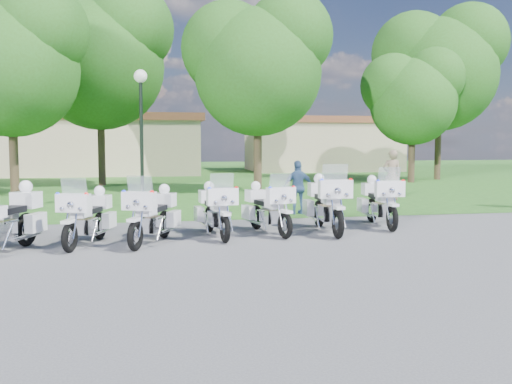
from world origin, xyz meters
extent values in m
plane|color=#4E4E53|center=(0.00, 0.00, 0.00)|extent=(100.00, 100.00, 0.00)
cube|color=#285C1D|center=(0.00, 27.00, 0.00)|extent=(100.00, 48.00, 0.01)
torus|color=black|center=(-5.00, -0.18, 0.35)|extent=(0.39, 0.72, 0.72)
cube|color=silver|center=(-5.32, -1.01, 0.48)|extent=(0.56, 0.69, 0.36)
cube|color=black|center=(-5.21, -0.71, 0.84)|extent=(0.58, 0.75, 0.13)
cube|color=white|center=(-4.76, -0.44, 0.54)|extent=(0.38, 0.59, 0.39)
cube|color=white|center=(-5.36, -0.21, 0.54)|extent=(0.38, 0.59, 0.39)
cube|color=white|center=(-4.99, -0.15, 0.99)|extent=(0.63, 0.58, 0.34)
sphere|color=white|center=(-4.99, -0.15, 1.26)|extent=(0.28, 0.28, 0.28)
torus|color=black|center=(-4.01, -1.12, 0.31)|extent=(0.30, 0.63, 0.63)
torus|color=black|center=(-3.54, 0.40, 0.31)|extent=(0.30, 0.63, 0.63)
cube|color=white|center=(-4.01, -1.14, 0.64)|extent=(0.28, 0.44, 0.07)
cube|color=white|center=(-3.94, -0.91, 0.98)|extent=(0.71, 0.41, 0.37)
cube|color=silver|center=(-3.93, -0.86, 1.31)|extent=(0.53, 0.26, 0.35)
sphere|color=red|center=(-3.67, -1.06, 1.16)|extent=(0.08, 0.08, 0.08)
sphere|color=#1426E5|center=(-4.25, -0.88, 1.16)|extent=(0.08, 0.08, 0.08)
cube|color=silver|center=(-3.77, -0.34, 0.42)|extent=(0.46, 0.59, 0.32)
cube|color=white|center=(-3.83, -0.56, 0.75)|extent=(0.43, 0.55, 0.21)
cube|color=black|center=(-3.69, -0.08, 0.73)|extent=(0.47, 0.65, 0.11)
cube|color=white|center=(-3.31, 0.18, 0.47)|extent=(0.30, 0.51, 0.34)
cube|color=white|center=(-3.85, 0.35, 0.47)|extent=(0.30, 0.51, 0.34)
cube|color=white|center=(-3.53, 0.43, 0.86)|extent=(0.54, 0.49, 0.30)
sphere|color=white|center=(-3.53, 0.43, 1.10)|extent=(0.24, 0.24, 0.24)
torus|color=black|center=(-2.72, -1.19, 0.32)|extent=(0.36, 0.64, 0.64)
torus|color=black|center=(-2.09, 0.31, 0.32)|extent=(0.36, 0.64, 0.64)
cube|color=white|center=(-2.73, -1.21, 0.65)|extent=(0.32, 0.45, 0.07)
cube|color=white|center=(-2.64, -0.99, 1.00)|extent=(0.72, 0.48, 0.38)
cube|color=silver|center=(-2.61, -0.94, 1.34)|extent=(0.54, 0.31, 0.36)
sphere|color=red|center=(-2.38, -1.16, 1.19)|extent=(0.09, 0.09, 0.09)
sphere|color=#1426E5|center=(-2.94, -0.92, 1.19)|extent=(0.09, 0.09, 0.09)
cube|color=silver|center=(-2.40, -0.43, 0.43)|extent=(0.51, 0.62, 0.33)
cube|color=white|center=(-2.49, -0.64, 0.77)|extent=(0.47, 0.58, 0.21)
cube|color=black|center=(-2.29, -0.16, 0.75)|extent=(0.53, 0.67, 0.11)
cube|color=white|center=(-1.88, 0.06, 0.48)|extent=(0.35, 0.53, 0.34)
cube|color=white|center=(-2.41, 0.29, 0.48)|extent=(0.35, 0.53, 0.34)
cube|color=white|center=(-2.08, 0.33, 0.88)|extent=(0.57, 0.53, 0.31)
sphere|color=white|center=(-2.08, 0.33, 1.13)|extent=(0.25, 0.25, 0.25)
torus|color=black|center=(-0.81, -0.60, 0.32)|extent=(0.19, 0.65, 0.64)
torus|color=black|center=(-0.97, 1.01, 0.32)|extent=(0.19, 0.65, 0.64)
cube|color=white|center=(-0.81, -0.62, 0.65)|extent=(0.21, 0.44, 0.07)
cube|color=white|center=(-0.83, -0.38, 1.00)|extent=(0.71, 0.30, 0.38)
cube|color=silver|center=(-0.84, -0.33, 1.34)|extent=(0.54, 0.17, 0.36)
sphere|color=red|center=(-0.52, -0.41, 1.18)|extent=(0.09, 0.09, 0.09)
sphere|color=#1426E5|center=(-1.13, -0.47, 1.18)|extent=(0.09, 0.09, 0.09)
cube|color=silver|center=(-0.89, 0.23, 0.43)|extent=(0.38, 0.56, 0.32)
cube|color=white|center=(-0.87, 0.00, 0.76)|extent=(0.35, 0.52, 0.21)
cube|color=black|center=(-0.92, 0.51, 0.74)|extent=(0.38, 0.62, 0.11)
cube|color=white|center=(-0.67, 0.90, 0.48)|extent=(0.22, 0.51, 0.34)
cube|color=white|center=(-1.24, 0.84, 0.48)|extent=(0.22, 0.51, 0.34)
cube|color=white|center=(-0.98, 1.04, 0.88)|extent=(0.49, 0.43, 0.31)
sphere|color=white|center=(-0.98, 1.04, 1.13)|extent=(0.25, 0.25, 0.25)
torus|color=black|center=(0.61, -0.35, 0.31)|extent=(0.27, 0.64, 0.63)
torus|color=black|center=(0.24, 1.20, 0.31)|extent=(0.27, 0.64, 0.63)
cube|color=white|center=(0.61, -0.37, 0.64)|extent=(0.26, 0.44, 0.07)
cube|color=white|center=(0.56, -0.14, 0.98)|extent=(0.71, 0.38, 0.37)
cube|color=silver|center=(0.55, -0.08, 1.31)|extent=(0.54, 0.23, 0.35)
sphere|color=red|center=(0.86, -0.12, 1.16)|extent=(0.08, 0.08, 0.08)
sphere|color=#1426E5|center=(0.28, -0.26, 1.16)|extent=(0.08, 0.08, 0.08)
cube|color=silver|center=(0.42, 0.44, 0.42)|extent=(0.43, 0.58, 0.32)
cube|color=white|center=(0.47, 0.22, 0.75)|extent=(0.41, 0.54, 0.21)
cube|color=black|center=(0.35, 0.72, 0.73)|extent=(0.45, 0.64, 0.11)
cube|color=white|center=(0.54, 1.13, 0.47)|extent=(0.28, 0.51, 0.34)
cube|color=white|center=(0.00, 0.99, 0.47)|extent=(0.28, 0.51, 0.34)
cube|color=white|center=(0.23, 1.22, 0.86)|extent=(0.52, 0.47, 0.30)
sphere|color=white|center=(0.23, 1.22, 1.10)|extent=(0.24, 0.24, 0.24)
torus|color=black|center=(1.80, -0.55, 0.35)|extent=(0.18, 0.72, 0.72)
torus|color=black|center=(1.91, 1.26, 0.35)|extent=(0.18, 0.72, 0.72)
cube|color=white|center=(1.80, -0.57, 0.73)|extent=(0.22, 0.48, 0.07)
cube|color=white|center=(1.82, -0.31, 1.12)|extent=(0.78, 0.30, 0.43)
cube|color=silver|center=(1.82, -0.24, 1.50)|extent=(0.61, 0.17, 0.40)
sphere|color=red|center=(2.16, -0.39, 1.33)|extent=(0.10, 0.10, 0.10)
sphere|color=#1426E5|center=(1.47, -0.35, 1.33)|extent=(0.10, 0.10, 0.10)
cube|color=silver|center=(1.86, 0.38, 0.48)|extent=(0.40, 0.62, 0.36)
cube|color=white|center=(1.84, 0.12, 0.86)|extent=(0.38, 0.58, 0.24)
cube|color=black|center=(1.88, 0.70, 0.83)|extent=(0.40, 0.68, 0.13)
cube|color=white|center=(2.23, 1.08, 0.54)|extent=(0.23, 0.57, 0.39)
cube|color=white|center=(1.58, 1.12, 0.54)|extent=(0.23, 0.57, 0.39)
cube|color=white|center=(1.92, 1.30, 0.98)|extent=(0.54, 0.46, 0.34)
sphere|color=white|center=(1.92, 1.30, 1.26)|extent=(0.28, 0.28, 0.28)
torus|color=black|center=(3.45, 0.16, 0.33)|extent=(0.19, 0.68, 0.67)
torus|color=black|center=(3.61, 1.85, 0.33)|extent=(0.19, 0.68, 0.67)
cube|color=white|center=(3.45, 0.14, 0.68)|extent=(0.22, 0.45, 0.07)
cube|color=white|center=(3.47, 0.39, 1.05)|extent=(0.74, 0.30, 0.40)
cube|color=silver|center=(3.48, 0.45, 1.40)|extent=(0.57, 0.17, 0.38)
sphere|color=red|center=(3.78, 0.30, 1.24)|extent=(0.09, 0.09, 0.09)
sphere|color=#1426E5|center=(3.15, 0.36, 1.24)|extent=(0.09, 0.09, 0.09)
cube|color=silver|center=(3.53, 1.03, 0.45)|extent=(0.39, 0.59, 0.34)
cube|color=white|center=(3.51, 0.79, 0.80)|extent=(0.37, 0.55, 0.22)
cube|color=black|center=(3.56, 1.33, 0.78)|extent=(0.39, 0.65, 0.12)
cube|color=white|center=(3.89, 1.68, 0.50)|extent=(0.23, 0.53, 0.36)
cube|color=white|center=(3.29, 1.73, 0.50)|extent=(0.23, 0.53, 0.36)
cube|color=white|center=(3.61, 1.88, 0.92)|extent=(0.51, 0.44, 0.32)
sphere|color=white|center=(3.61, 1.88, 1.18)|extent=(0.26, 0.26, 0.26)
cylinder|color=black|center=(-2.62, 6.74, 2.12)|extent=(0.12, 0.12, 4.24)
sphere|color=white|center=(-2.62, 6.74, 4.40)|extent=(0.44, 0.44, 0.44)
cylinder|color=#38281C|center=(-7.81, 12.00, 1.89)|extent=(0.36, 0.36, 3.77)
sphere|color=#2A5818|center=(-7.81, 12.00, 5.15)|extent=(5.49, 5.49, 5.49)
sphere|color=#2A5818|center=(-6.53, 11.66, 6.69)|extent=(3.77, 3.77, 3.77)
cylinder|color=#38281C|center=(-4.70, 17.08, 2.21)|extent=(0.36, 0.36, 4.42)
sphere|color=#2A5818|center=(-4.70, 17.08, 6.02)|extent=(6.43, 6.43, 6.43)
sphere|color=#2A5818|center=(-6.10, 17.58, 7.23)|extent=(4.82, 4.82, 4.82)
sphere|color=#2A5818|center=(-3.19, 16.68, 7.83)|extent=(4.42, 4.42, 4.42)
cylinder|color=#38281C|center=(2.44, 12.22, 1.94)|extent=(0.36, 0.36, 3.87)
sphere|color=#2A5818|center=(2.44, 12.22, 5.28)|extent=(5.63, 5.63, 5.63)
sphere|color=#2A5818|center=(1.20, 12.66, 6.34)|extent=(4.22, 4.22, 4.22)
sphere|color=#2A5818|center=(3.76, 11.86, 6.86)|extent=(3.87, 3.87, 3.87)
cylinder|color=#38281C|center=(11.77, 16.13, 1.61)|extent=(0.36, 0.36, 3.21)
sphere|color=#2A5818|center=(11.77, 16.13, 4.38)|extent=(4.67, 4.67, 4.67)
sphere|color=#2A5818|center=(10.75, 16.49, 5.26)|extent=(3.50, 3.50, 3.50)
sphere|color=#2A5818|center=(12.87, 15.83, 5.69)|extent=(3.21, 3.21, 3.21)
cylinder|color=#38281C|center=(14.42, 18.14, 2.25)|extent=(0.36, 0.36, 4.49)
sphere|color=#2A5818|center=(14.42, 18.14, 6.13)|extent=(6.53, 6.53, 6.53)
sphere|color=#2A5818|center=(12.99, 18.65, 7.35)|extent=(4.90, 4.90, 4.90)
sphere|color=#2A5818|center=(15.95, 17.73, 7.96)|extent=(4.49, 4.49, 4.49)
cube|color=tan|center=(-6.00, 28.00, 1.80)|extent=(14.00, 8.00, 3.60)
cube|color=brown|center=(-6.00, 28.00, 3.85)|extent=(14.56, 8.32, 0.50)
cube|color=tan|center=(11.00, 30.00, 1.80)|extent=(11.00, 7.00, 3.60)
cube|color=brown|center=(11.00, 30.00, 3.85)|extent=(11.44, 7.28, 0.50)
imported|color=#866D5B|center=(6.64, 7.29, 0.95)|extent=(0.74, 0.53, 1.90)
imported|color=#365682|center=(2.07, 3.92, 0.82)|extent=(0.99, 0.46, 1.64)
camera|label=1|loc=(-2.48, -12.86, 2.20)|focal=40.00mm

